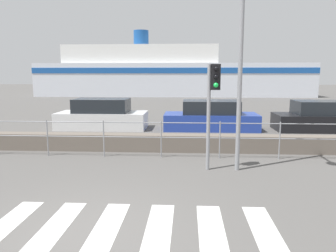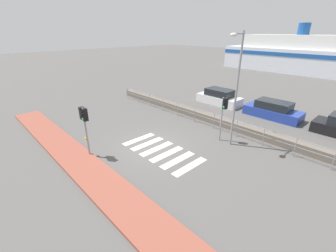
% 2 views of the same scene
% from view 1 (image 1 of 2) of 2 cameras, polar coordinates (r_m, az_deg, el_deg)
% --- Properties ---
extents(ground_plane, '(160.00, 160.00, 0.00)m').
position_cam_1_polar(ground_plane, '(5.97, -14.60, -17.37)').
color(ground_plane, '#565451').
extents(crosswalk, '(4.95, 2.40, 0.01)m').
position_cam_1_polar(crosswalk, '(5.78, -6.44, -17.99)').
color(crosswalk, silver).
rests_on(crosswalk, ground_plane).
extents(seawall, '(22.54, 0.55, 0.58)m').
position_cam_1_polar(seawall, '(11.39, -5.48, -2.87)').
color(seawall, '#6B6056').
rests_on(seawall, ground_plane).
extents(harbor_fence, '(20.33, 0.04, 1.18)m').
position_cam_1_polar(harbor_fence, '(10.45, -6.25, -1.25)').
color(harbor_fence, gray).
rests_on(harbor_fence, ground_plane).
extents(traffic_light_far, '(0.34, 0.32, 2.89)m').
position_cam_1_polar(traffic_light_far, '(8.88, 7.82, 5.69)').
color(traffic_light_far, gray).
rests_on(traffic_light_far, ground_plane).
extents(streetlamp, '(0.32, 1.22, 6.66)m').
position_cam_1_polar(streetlamp, '(8.89, 12.99, 18.26)').
color(streetlamp, gray).
rests_on(streetlamp, ground_plane).
extents(ferry_boat, '(32.68, 6.07, 7.84)m').
position_cam_1_polar(ferry_boat, '(40.61, -0.20, 8.94)').
color(ferry_boat, silver).
rests_on(ferry_boat, ground_plane).
extents(parked_car_white, '(4.28, 1.85, 1.46)m').
position_cam_1_polar(parked_car_white, '(16.25, -11.38, 1.75)').
color(parked_car_white, silver).
rests_on(parked_car_white, ground_plane).
extents(parked_car_blue, '(4.42, 1.81, 1.39)m').
position_cam_1_polar(parked_car_blue, '(15.76, 7.46, 1.53)').
color(parked_car_blue, '#233D9E').
rests_on(parked_car_blue, ground_plane).
extents(parked_car_black, '(4.39, 1.86, 1.40)m').
position_cam_1_polar(parked_car_black, '(16.96, 25.39, 1.27)').
color(parked_car_black, black).
rests_on(parked_car_black, ground_plane).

